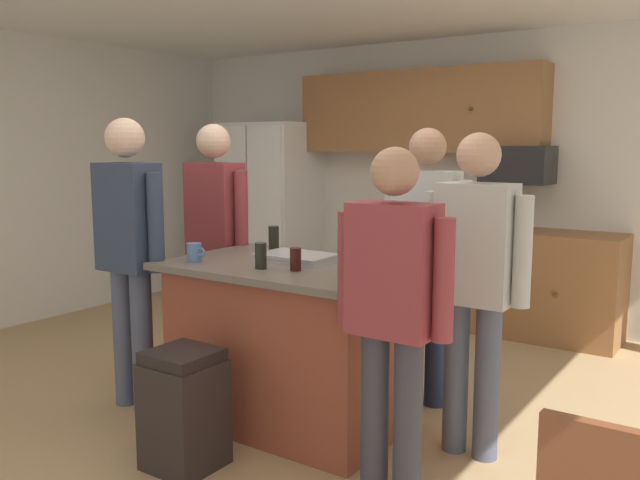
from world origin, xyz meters
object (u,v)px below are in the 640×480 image
at_px(person_elder_center, 215,231).
at_px(glass_stout_tall, 296,259).
at_px(serving_tray, 297,257).
at_px(trash_bin, 184,409).
at_px(microwave_over_range, 518,165).
at_px(glass_short_whisky, 261,256).
at_px(person_host_foreground, 425,247).
at_px(refrigerator, 270,211).
at_px(kitchen_island, 291,343).
at_px(person_guest_by_door, 393,303).
at_px(person_guest_left, 129,242).
at_px(mug_blue_stoneware, 194,252).
at_px(glass_dark_ale, 386,255).
at_px(person_guest_right, 475,273).
at_px(tumbler_amber, 274,239).

height_order(person_elder_center, glass_stout_tall, person_elder_center).
height_order(serving_tray, trash_bin, serving_tray).
bearing_deg(person_elder_center, microwave_over_range, 81.14).
relative_size(glass_short_whisky, trash_bin, 0.24).
bearing_deg(person_host_foreground, trash_bin, 12.14).
height_order(refrigerator, person_host_foreground, refrigerator).
distance_m(person_elder_center, glass_short_whisky, 1.08).
xyz_separation_m(kitchen_island, person_guest_by_door, (0.90, -0.43, 0.45)).
distance_m(person_guest_left, glass_stout_tall, 1.12).
height_order(person_guest_left, mug_blue_stoneware, person_guest_left).
relative_size(refrigerator, glass_dark_ale, 14.95).
bearing_deg(refrigerator, serving_tray, -48.57).
xyz_separation_m(glass_dark_ale, glass_short_whisky, (-0.52, -0.47, 0.01)).
bearing_deg(trash_bin, person_guest_by_door, 17.10).
distance_m(refrigerator, person_elder_center, 2.49).
xyz_separation_m(refrigerator, glass_short_whisky, (2.14, -2.75, 0.10)).
xyz_separation_m(mug_blue_stoneware, glass_dark_ale, (0.97, 0.52, 0.01)).
xyz_separation_m(person_elder_center, person_guest_by_door, (1.83, -0.81, -0.10)).
xyz_separation_m(refrigerator, mug_blue_stoneware, (1.69, -2.80, 0.08)).
height_order(person_guest_by_door, glass_stout_tall, person_guest_by_door).
bearing_deg(person_guest_left, person_guest_right, -4.80).
xyz_separation_m(person_elder_center, glass_stout_tall, (1.09, -0.54, -0.01)).
distance_m(microwave_over_range, trash_bin, 3.62).
bearing_deg(tumbler_amber, person_elder_center, 169.58).
bearing_deg(glass_stout_tall, person_elder_center, 153.69).
relative_size(microwave_over_range, person_elder_center, 0.32).
height_order(kitchen_island, person_guest_left, person_guest_left).
xyz_separation_m(refrigerator, person_guest_left, (1.23, -2.89, 0.12)).
xyz_separation_m(refrigerator, kitchen_island, (2.18, -2.53, -0.44)).
xyz_separation_m(person_guest_by_door, glass_stout_tall, (-0.74, 0.27, 0.09)).
relative_size(tumbler_amber, glass_short_whisky, 1.15).
bearing_deg(microwave_over_range, trash_bin, -99.01).
relative_size(microwave_over_range, person_host_foreground, 0.33).
bearing_deg(person_guest_right, tumbler_amber, -14.01).
xyz_separation_m(kitchen_island, person_host_foreground, (0.50, 0.72, 0.52)).
distance_m(refrigerator, glass_short_whisky, 3.49).
distance_m(person_elder_center, serving_tray, 0.96).
xyz_separation_m(person_host_foreground, glass_stout_tall, (-0.34, -0.88, 0.01)).
bearing_deg(person_host_foreground, glass_short_whisky, 5.09).
relative_size(person_elder_center, tumbler_amber, 10.67).
xyz_separation_m(person_host_foreground, trash_bin, (-0.62, -1.46, -0.70)).
bearing_deg(glass_short_whisky, person_host_foreground, 60.07).
bearing_deg(person_guest_right, person_elder_center, -16.45).
bearing_deg(tumbler_amber, person_guest_right, -2.58).
relative_size(refrigerator, kitchen_island, 1.30).
relative_size(tumbler_amber, glass_dark_ale, 1.34).
relative_size(kitchen_island, trash_bin, 2.32).
relative_size(microwave_over_range, trash_bin, 0.92).
xyz_separation_m(person_guest_left, glass_stout_tall, (1.11, 0.20, -0.02)).
bearing_deg(person_guest_by_door, kitchen_island, 0.00).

